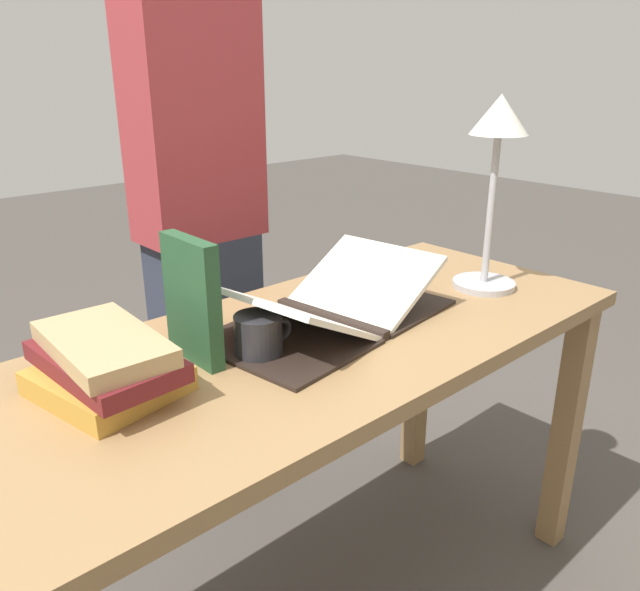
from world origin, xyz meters
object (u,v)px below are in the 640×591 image
at_px(book_standing_upright, 192,300).
at_px(reading_lamp, 496,152).
at_px(coffee_mug, 259,336).
at_px(person_reader, 201,225).
at_px(book_stack_tall, 106,364).
at_px(open_book, 331,307).

distance_m(book_standing_upright, reading_lamp, 0.80).
xyz_separation_m(coffee_mug, person_reader, (-0.32, -0.70, 0.03)).
bearing_deg(book_stack_tall, book_standing_upright, -176.96).
xyz_separation_m(book_standing_upright, reading_lamp, (-0.76, 0.14, 0.22)).
relative_size(open_book, book_standing_upright, 2.48).
xyz_separation_m(open_book, coffee_mug, (0.22, 0.03, 0.01)).
distance_m(book_stack_tall, person_reader, 0.87).
relative_size(book_standing_upright, reading_lamp, 0.51).
height_order(reading_lamp, coffee_mug, reading_lamp).
bearing_deg(book_standing_upright, book_stack_tall, 2.82).
distance_m(book_stack_tall, book_standing_upright, 0.19).
bearing_deg(reading_lamp, open_book, -11.84).
distance_m(book_standing_upright, coffee_mug, 0.14).
bearing_deg(open_book, book_standing_upright, -15.33).
height_order(reading_lamp, person_reader, person_reader).
xyz_separation_m(book_standing_upright, person_reader, (-0.41, -0.63, -0.04)).
xyz_separation_m(open_book, person_reader, (-0.10, -0.68, 0.04)).
xyz_separation_m(open_book, reading_lamp, (-0.45, 0.09, 0.30)).
height_order(open_book, person_reader, person_reader).
bearing_deg(reading_lamp, book_stack_tall, -7.72).
bearing_deg(person_reader, book_stack_tall, -132.80).
bearing_deg(book_stack_tall, coffee_mug, 167.12).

